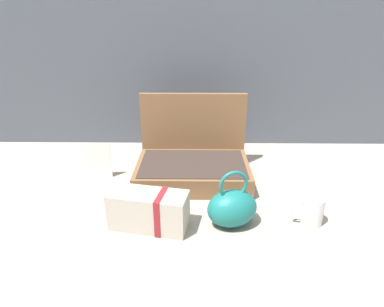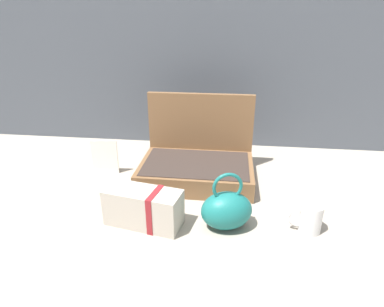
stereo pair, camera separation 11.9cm
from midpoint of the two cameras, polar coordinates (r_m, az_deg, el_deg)
name	(u,v)px [view 1 (the left image)]	position (r m, az deg, el deg)	size (l,w,h in m)	color
ground_plane	(192,194)	(1.29, -2.57, -7.24)	(6.00, 6.00, 0.00)	#9E9384
back_wall	(194,3)	(1.69, -1.87, 24.91)	(3.20, 0.06, 1.40)	#474C54
open_suitcase	(192,161)	(1.39, -2.42, -1.46)	(0.47, 0.33, 0.34)	brown
teal_pouch_handbag	(232,207)	(1.09, 3.94, -9.50)	(0.20, 0.16, 0.20)	#196B66
cream_toiletry_bag	(150,210)	(1.09, -10.58, -9.87)	(0.27, 0.15, 0.13)	#B2A899
coffee_mug	(312,211)	(1.15, 17.53, -9.63)	(0.11, 0.07, 0.10)	silver
info_card_left	(97,161)	(1.46, -18.55, -1.29)	(0.12, 0.01, 0.15)	white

